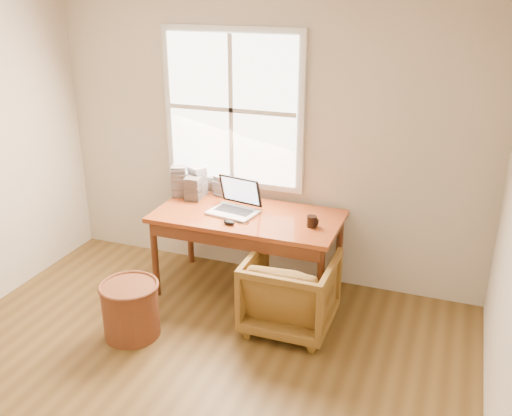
% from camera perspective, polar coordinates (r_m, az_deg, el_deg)
% --- Properties ---
extents(room_shell, '(4.04, 4.54, 2.64)m').
position_cam_1_polar(room_shell, '(3.32, -11.50, -1.66)').
color(room_shell, brown).
rests_on(room_shell, ground).
extents(desk, '(1.60, 0.80, 0.04)m').
position_cam_1_polar(desk, '(4.89, -0.82, -0.84)').
color(desk, brown).
rests_on(desk, room_shell).
extents(armchair, '(0.68, 0.70, 0.63)m').
position_cam_1_polar(armchair, '(4.58, 3.47, -8.34)').
color(armchair, brown).
rests_on(armchair, room_shell).
extents(wicker_stool, '(0.46, 0.46, 0.44)m').
position_cam_1_polar(wicker_stool, '(4.62, -12.41, -9.96)').
color(wicker_stool, brown).
rests_on(wicker_stool, room_shell).
extents(laptop, '(0.41, 0.43, 0.26)m').
position_cam_1_polar(laptop, '(4.84, -2.35, 0.86)').
color(laptop, '#B7B9BE').
rests_on(laptop, desk).
extents(mouse, '(0.12, 0.09, 0.04)m').
position_cam_1_polar(mouse, '(4.68, -2.70, -1.44)').
color(mouse, black).
rests_on(mouse, desk).
extents(coffee_mug, '(0.11, 0.11, 0.09)m').
position_cam_1_polar(coffee_mug, '(4.64, 5.60, -1.34)').
color(coffee_mug, black).
rests_on(coffee_mug, desk).
extents(cd_stack_a, '(0.18, 0.17, 0.27)m').
position_cam_1_polar(cd_stack_a, '(5.30, -5.86, 2.72)').
color(cd_stack_a, '#B0B3BC').
rests_on(cd_stack_a, desk).
extents(cd_stack_b, '(0.15, 0.13, 0.21)m').
position_cam_1_polar(cd_stack_b, '(5.19, -6.33, 1.90)').
color(cd_stack_b, '#242328').
rests_on(cd_stack_b, desk).
extents(cd_stack_c, '(0.16, 0.15, 0.29)m').
position_cam_1_polar(cd_stack_c, '(5.28, -7.72, 2.65)').
color(cd_stack_c, gray).
rests_on(cd_stack_c, desk).
extents(cd_stack_d, '(0.19, 0.18, 0.19)m').
position_cam_1_polar(cd_stack_d, '(5.29, -3.24, 2.29)').
color(cd_stack_d, '#B7BCC3').
rests_on(cd_stack_d, desk).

